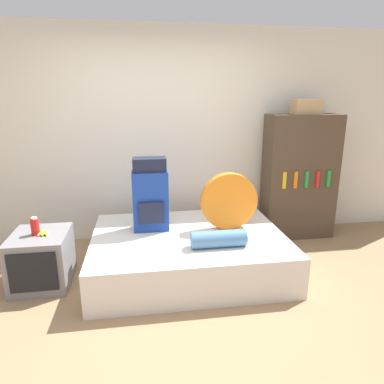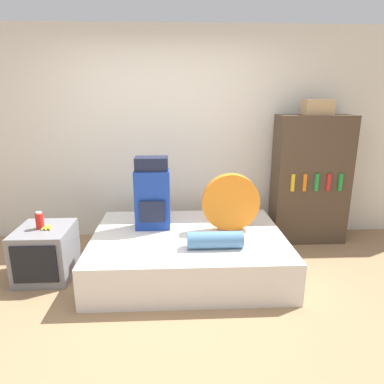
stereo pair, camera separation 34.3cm
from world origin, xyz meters
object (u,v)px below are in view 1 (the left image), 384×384
object	(u,v)px
sleeping_roll	(219,239)
television	(42,259)
cardboard_box	(306,107)
canister	(35,226)
tent_bag	(229,201)
bookshelf	(299,177)
backpack	(150,196)

from	to	relation	value
sleeping_roll	television	bearing A→B (deg)	170.24
cardboard_box	canister	bearing A→B (deg)	-165.15
tent_bag	bookshelf	world-z (taller)	bookshelf
backpack	tent_bag	xyz separation A→B (m)	(0.82, -0.10, -0.07)
backpack	television	size ratio (longest dim) A/B	1.30
backpack	sleeping_roll	distance (m)	0.88
backpack	tent_bag	bearing A→B (deg)	-6.62
sleeping_roll	canister	bearing A→B (deg)	170.45
backpack	sleeping_roll	size ratio (longest dim) A/B	1.48
television	backpack	bearing A→B (deg)	13.89
tent_bag	television	bearing A→B (deg)	-174.88
sleeping_roll	bookshelf	bearing A→B (deg)	39.78
bookshelf	cardboard_box	world-z (taller)	cardboard_box
television	bookshelf	world-z (taller)	bookshelf
backpack	tent_bag	world-z (taller)	backpack
tent_bag	sleeping_roll	world-z (taller)	tent_bag
backpack	canister	xyz separation A→B (m)	(-1.10, -0.27, -0.18)
bookshelf	backpack	bearing A→B (deg)	-164.59
television	tent_bag	bearing A→B (deg)	5.12
sleeping_roll	television	size ratio (longest dim) A/B	0.88
backpack	bookshelf	size ratio (longest dim) A/B	0.49
sleeping_roll	bookshelf	distance (m)	1.72
sleeping_roll	canister	xyz separation A→B (m)	(-1.71, 0.29, 0.12)
backpack	tent_bag	distance (m)	0.83
television	cardboard_box	xyz separation A→B (m)	(2.99, 0.80, 1.40)
sleeping_roll	bookshelf	world-z (taller)	bookshelf
television	cardboard_box	size ratio (longest dim) A/B	1.84
tent_bag	bookshelf	bearing A→B (deg)	29.80
bookshelf	cardboard_box	bearing A→B (deg)	29.19
backpack	cardboard_box	world-z (taller)	cardboard_box
backpack	cardboard_box	xyz separation A→B (m)	(1.92, 0.53, 0.88)
cardboard_box	bookshelf	bearing A→B (deg)	-150.81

